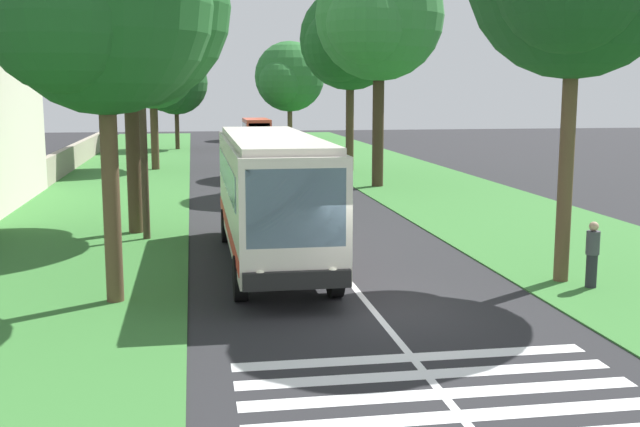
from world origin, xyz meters
TOP-DOWN VIEW (x-y plane):
  - ground at (0.00, 0.00)m, footprint 160.00×160.00m
  - grass_verge_left at (15.00, 8.20)m, footprint 120.00×8.00m
  - grass_verge_right at (15.00, -8.20)m, footprint 120.00×8.00m
  - centre_line at (15.00, 0.00)m, footprint 110.00×0.16m
  - coach_bus at (5.40, 1.80)m, footprint 11.16×2.62m
  - zebra_crossing at (-5.30, 0.00)m, footprint 4.95×6.80m
  - trailing_car_0 at (25.81, -1.82)m, footprint 4.30×1.78m
  - trailing_car_1 at (33.94, -1.88)m, footprint 4.30×1.78m
  - trailing_car_2 at (40.62, -1.59)m, footprint 4.30×1.78m
  - trailing_minibus_0 at (51.31, -1.56)m, footprint 6.00×2.14m
  - roadside_tree_left_0 at (1.78, 6.03)m, footprint 5.75×4.93m
  - roadside_tree_left_1 at (11.11, 6.21)m, footprint 8.61×6.93m
  - roadside_tree_left_2 at (50.36, 5.44)m, footprint 6.52×5.44m
  - roadside_tree_left_3 at (33.45, 6.48)m, footprint 7.02×5.68m
  - roadside_tree_right_0 at (63.95, -5.91)m, footprint 8.38×7.23m
  - roadside_tree_right_1 at (22.71, -5.35)m, footprint 7.84×6.53m
  - roadside_tree_right_3 at (30.45, -5.43)m, footprint 7.43×6.20m
  - utility_pole at (9.69, 5.59)m, footprint 0.24×1.40m
  - roadside_wall at (20.00, 11.60)m, footprint 70.00×0.40m
  - pedestrian at (1.17, -5.91)m, footprint 0.34×0.34m

SIDE VIEW (x-z plane):
  - ground at x=0.00m, z-range 0.00..0.00m
  - zebra_crossing at x=-5.30m, z-range 0.00..0.01m
  - centre_line at x=15.00m, z-range 0.00..0.01m
  - grass_verge_left at x=15.00m, z-range 0.00..0.04m
  - grass_verge_right at x=15.00m, z-range 0.00..0.04m
  - trailing_car_0 at x=25.81m, z-range -0.05..1.38m
  - trailing_car_1 at x=33.94m, z-range -0.05..1.38m
  - trailing_car_2 at x=40.62m, z-range -0.05..1.38m
  - roadside_wall at x=20.00m, z-range 0.04..1.51m
  - pedestrian at x=1.17m, z-range 0.06..1.75m
  - trailing_minibus_0 at x=51.31m, z-range 0.28..2.81m
  - coach_bus at x=5.40m, z-range 0.28..4.01m
  - utility_pole at x=9.69m, z-range 0.18..8.86m
  - roadside_tree_left_2 at x=50.36m, z-range 1.33..9.56m
  - roadside_tree_right_0 at x=63.95m, z-range 1.23..11.20m
  - roadside_tree_left_3 at x=33.45m, z-range 1.75..11.21m
  - roadside_tree_left_0 at x=1.78m, z-range 2.09..11.38m
  - roadside_tree_left_1 at x=11.11m, z-range 1.97..13.20m
  - roadside_tree_right_3 at x=30.45m, z-range 2.32..13.45m
  - roadside_tree_right_1 at x=22.71m, z-range 2.54..14.46m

